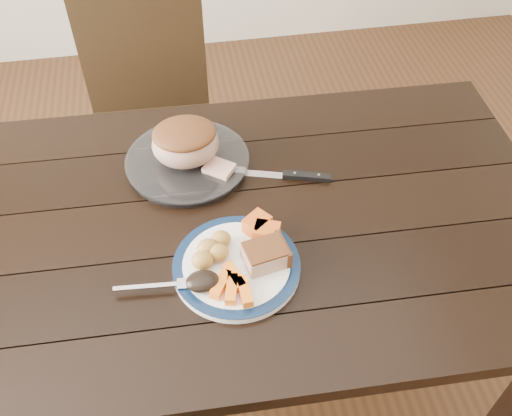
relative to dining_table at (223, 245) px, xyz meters
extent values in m
plane|color=#472B16|center=(0.00, 0.00, -0.66)|extent=(4.00, 4.00, 0.00)
cube|color=black|center=(0.00, 0.00, 0.07)|extent=(1.63, 0.95, 0.04)
cube|color=black|center=(0.73, 0.35, -0.30)|extent=(0.07, 0.07, 0.71)
cube|color=black|center=(-0.16, 0.65, -0.21)|extent=(0.43, 0.43, 0.04)
cube|color=black|center=(-0.16, 0.85, 0.04)|extent=(0.42, 0.05, 0.46)
cube|color=black|center=(0.02, 0.82, -0.44)|extent=(0.04, 0.04, 0.43)
cube|color=black|center=(0.01, 0.46, -0.44)|extent=(0.04, 0.04, 0.43)
cube|color=black|center=(-0.34, 0.84, -0.44)|extent=(0.04, 0.04, 0.43)
cube|color=black|center=(-0.35, 0.48, -0.44)|extent=(0.04, 0.04, 0.43)
cylinder|color=white|center=(0.02, -0.14, 0.10)|extent=(0.28, 0.28, 0.02)
torus|color=#0B1B37|center=(0.02, -0.14, 0.11)|extent=(0.28, 0.28, 0.02)
cylinder|color=white|center=(-0.06, 0.20, 0.10)|extent=(0.31, 0.31, 0.02)
cube|color=tan|center=(0.08, -0.15, 0.13)|extent=(0.10, 0.09, 0.04)
ellipsoid|color=gold|center=(-0.01, -0.09, 0.13)|extent=(0.04, 0.04, 0.04)
ellipsoid|color=gold|center=(-0.04, -0.11, 0.13)|extent=(0.05, 0.04, 0.04)
ellipsoid|color=gold|center=(-0.02, -0.12, 0.13)|extent=(0.05, 0.04, 0.04)
ellipsoid|color=gold|center=(-0.06, -0.14, 0.13)|extent=(0.05, 0.04, 0.04)
cube|color=orange|center=(-0.01, -0.22, 0.12)|extent=(0.04, 0.07, 0.02)
cube|color=orange|center=(0.01, -0.19, 0.12)|extent=(0.04, 0.07, 0.02)
cube|color=orange|center=(0.02, -0.23, 0.12)|extent=(0.03, 0.07, 0.02)
cube|color=orange|center=(-0.03, -0.20, 0.12)|extent=(0.05, 0.07, 0.02)
cube|color=orange|center=(0.08, -0.06, 0.13)|extent=(0.07, 0.07, 0.04)
cube|color=orange|center=(0.09, -0.09, 0.13)|extent=(0.07, 0.06, 0.04)
ellipsoid|color=black|center=(-0.06, -0.19, 0.13)|extent=(0.07, 0.05, 0.03)
cube|color=silver|center=(-0.18, -0.17, 0.11)|extent=(0.14, 0.02, 0.00)
cube|color=silver|center=(-0.09, -0.18, 0.11)|extent=(0.05, 0.03, 0.00)
ellipsoid|color=tan|center=(-0.06, 0.20, 0.16)|extent=(0.17, 0.14, 0.11)
cube|color=tan|center=(0.02, 0.15, 0.12)|extent=(0.09, 0.09, 0.02)
cube|color=silver|center=(0.08, 0.15, 0.09)|extent=(0.20, 0.08, 0.00)
cube|color=black|center=(0.23, 0.10, 0.10)|extent=(0.12, 0.05, 0.01)
camera|label=1|loc=(-0.07, -0.88, 1.10)|focal=40.00mm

